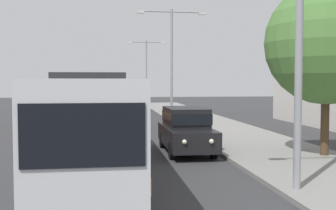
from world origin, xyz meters
TOP-DOWN VIEW (x-y plane):
  - bus_lead at (-1.30, 11.94)m, footprint 2.58×11.90m
  - bus_second_in_line at (-1.30, 25.42)m, footprint 2.58×10.94m
  - bus_middle at (-1.30, 38.68)m, footprint 2.58×11.57m
  - bus_fourth_in_line at (-1.30, 51.42)m, footprint 2.58×12.38m
  - bus_rear at (-1.30, 65.32)m, footprint 2.58×12.37m
  - white_suv at (2.40, 15.48)m, footprint 1.86×4.77m
  - box_truck_oncoming at (-4.60, 66.50)m, footprint 2.35×7.13m
  - streetlamp_near at (4.10, 8.57)m, footprint 5.46×0.28m
  - streetlamp_mid at (4.10, 30.73)m, footprint 5.43×0.28m
  - streetlamp_far at (4.10, 52.90)m, footprint 4.97×0.28m
  - roadside_tree at (7.46, 13.26)m, footprint 4.73×4.73m

SIDE VIEW (x-z plane):
  - white_suv at x=2.40m, z-range 0.08..1.98m
  - bus_second_in_line at x=-1.30m, z-range 0.09..3.30m
  - bus_middle at x=-1.30m, z-range 0.09..3.30m
  - bus_lead at x=-1.30m, z-range 0.09..3.30m
  - bus_rear at x=-1.30m, z-range 0.09..3.30m
  - bus_fourth_in_line at x=-1.30m, z-range 0.09..3.30m
  - box_truck_oncoming at x=-4.60m, z-range 0.13..3.28m
  - roadside_tree at x=7.46m, z-range 1.12..7.81m
  - streetlamp_near at x=4.10m, z-range 1.04..9.07m
  - streetlamp_far at x=4.10m, z-range 1.01..9.24m
  - streetlamp_mid at x=4.10m, z-range 1.05..9.56m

